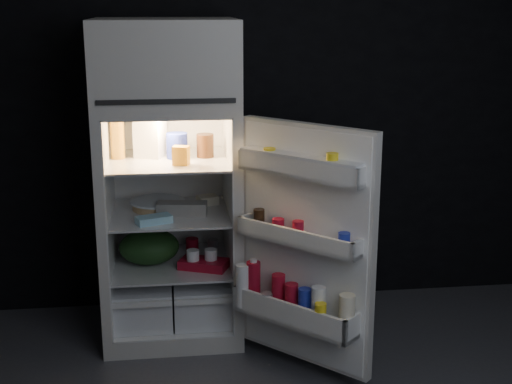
{
  "coord_description": "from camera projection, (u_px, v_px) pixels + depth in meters",
  "views": [
    {
      "loc": [
        -0.39,
        -2.58,
        1.87
      ],
      "look_at": [
        0.07,
        1.0,
        0.9
      ],
      "focal_mm": 50.0,
      "sensor_mm": 36.0,
      "label": 1
    }
  ],
  "objects": [
    {
      "name": "wall_back",
      "position": [
        230.0,
        90.0,
        4.28
      ],
      "size": [
        4.0,
        0.0,
        2.7
      ],
      "primitive_type": "cube",
      "color": "black",
      "rests_on": "ground"
    },
    {
      "name": "wall_front",
      "position": [
        449.0,
        374.0,
        1.02
      ],
      "size": [
        4.0,
        0.0,
        2.7
      ],
      "primitive_type": "cube",
      "color": "black",
      "rests_on": "ground"
    },
    {
      "name": "refrigerator",
      "position": [
        169.0,
        170.0,
        3.97
      ],
      "size": [
        0.76,
        0.71,
        1.78
      ],
      "color": "silver",
      "rests_on": "ground"
    },
    {
      "name": "fridge_door",
      "position": [
        302.0,
        250.0,
        3.5
      ],
      "size": [
        0.64,
        0.65,
        1.22
      ],
      "color": "silver",
      "rests_on": "ground"
    },
    {
      "name": "milk_jug",
      "position": [
        150.0,
        136.0,
        3.95
      ],
      "size": [
        0.19,
        0.19,
        0.24
      ],
      "primitive_type": "cube",
      "rotation": [
        0.0,
        0.0,
        -0.35
      ],
      "color": "white",
      "rests_on": "refrigerator"
    },
    {
      "name": "mayo_jar",
      "position": [
        177.0,
        146.0,
        3.93
      ],
      "size": [
        0.13,
        0.13,
        0.14
      ],
      "primitive_type": "cylinder",
      "rotation": [
        0.0,
        0.0,
        0.11
      ],
      "color": "navy",
      "rests_on": "refrigerator"
    },
    {
      "name": "jam_jar",
      "position": [
        205.0,
        146.0,
        3.96
      ],
      "size": [
        0.12,
        0.12,
        0.13
      ],
      "primitive_type": "cylinder",
      "rotation": [
        0.0,
        0.0,
        0.3
      ],
      "color": "black",
      "rests_on": "refrigerator"
    },
    {
      "name": "amber_bottle",
      "position": [
        117.0,
        139.0,
        3.91
      ],
      "size": [
        0.09,
        0.09,
        0.22
      ],
      "primitive_type": "cylinder",
      "rotation": [
        0.0,
        0.0,
        0.23
      ],
      "color": "#A8711A",
      "rests_on": "refrigerator"
    },
    {
      "name": "small_carton",
      "position": [
        181.0,
        156.0,
        3.77
      ],
      "size": [
        0.1,
        0.08,
        0.1
      ],
      "primitive_type": "cube",
      "rotation": [
        0.0,
        0.0,
        -0.3
      ],
      "color": "orange",
      "rests_on": "refrigerator"
    },
    {
      "name": "egg_carton",
      "position": [
        182.0,
        209.0,
        3.93
      ],
      "size": [
        0.28,
        0.14,
        0.07
      ],
      "primitive_type": "cube",
      "rotation": [
        0.0,
        0.0,
        -0.14
      ],
      "color": "gray",
      "rests_on": "refrigerator"
    },
    {
      "name": "pie",
      "position": [
        158.0,
        205.0,
        4.04
      ],
      "size": [
        0.37,
        0.37,
        0.04
      ],
      "primitive_type": "cylinder",
      "rotation": [
        0.0,
        0.0,
        -0.38
      ],
      "color": "tan",
      "rests_on": "refrigerator"
    },
    {
      "name": "flat_package",
      "position": [
        154.0,
        220.0,
        3.78
      ],
      "size": [
        0.2,
        0.15,
        0.04
      ],
      "primitive_type": "cube",
      "rotation": [
        0.0,
        0.0,
        0.34
      ],
      "color": "#93CDE3",
      "rests_on": "refrigerator"
    },
    {
      "name": "wrapped_pkg",
      "position": [
        208.0,
        200.0,
        4.14
      ],
      "size": [
        0.13,
        0.12,
        0.05
      ],
      "primitive_type": "cube",
      "rotation": [
        0.0,
        0.0,
        0.3
      ],
      "color": "#F1E7C5",
      "rests_on": "refrigerator"
    },
    {
      "name": "produce_bag",
      "position": [
        149.0,
        247.0,
        4.03
      ],
      "size": [
        0.42,
        0.39,
        0.2
      ],
      "primitive_type": "ellipsoid",
      "rotation": [
        0.0,
        0.0,
        -0.37
      ],
      "color": "#193815",
      "rests_on": "refrigerator"
    },
    {
      "name": "yogurt_tray",
      "position": [
        204.0,
        264.0,
        3.97
      ],
      "size": [
        0.3,
        0.23,
        0.05
      ],
      "primitive_type": "cube",
      "rotation": [
        0.0,
        0.0,
        -0.4
      ],
      "color": "maroon",
      "rests_on": "refrigerator"
    },
    {
      "name": "small_can_red",
      "position": [
        192.0,
        246.0,
        4.2
      ],
      "size": [
        0.1,
        0.1,
        0.09
      ],
      "primitive_type": "cylinder",
      "rotation": [
        0.0,
        0.0,
        -0.41
      ],
      "color": "maroon",
      "rests_on": "refrigerator"
    },
    {
      "name": "small_can_silver",
      "position": [
        213.0,
        247.0,
        4.19
      ],
      "size": [
        0.07,
        0.07,
        0.09
      ],
      "primitive_type": "cylinder",
      "rotation": [
        0.0,
        0.0,
        -0.1
      ],
      "color": "#B9B9BE",
      "rests_on": "refrigerator"
    }
  ]
}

